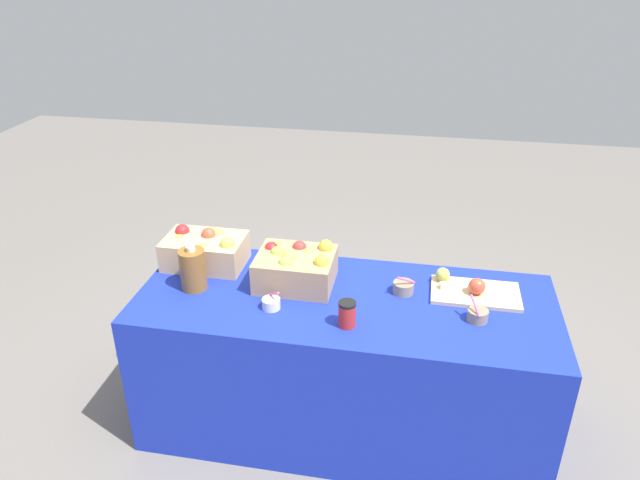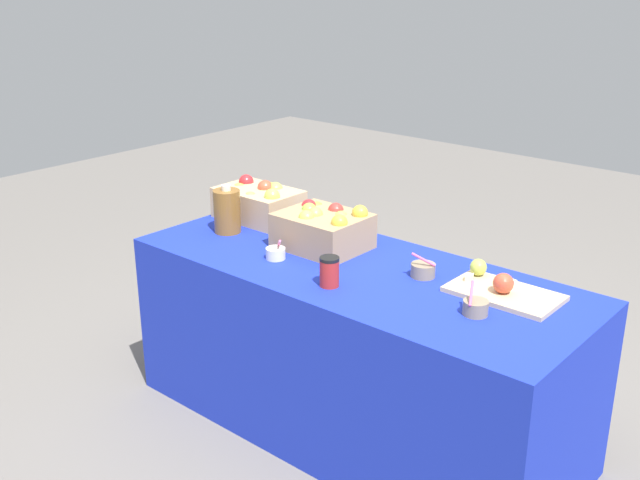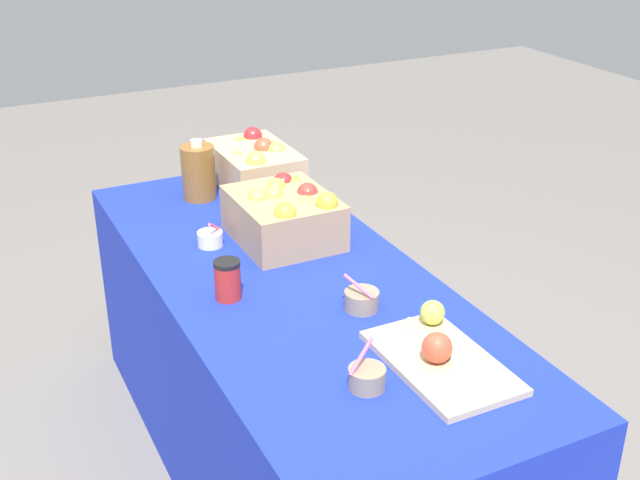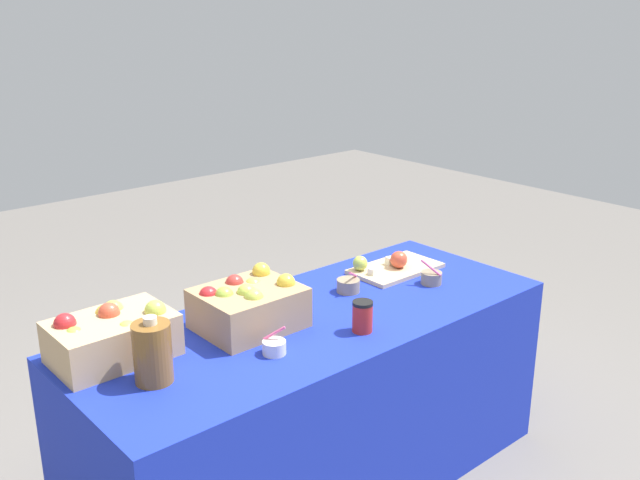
{
  "view_description": "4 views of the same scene",
  "coord_description": "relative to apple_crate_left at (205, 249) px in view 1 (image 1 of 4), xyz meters",
  "views": [
    {
      "loc": [
        0.31,
        -2.26,
        2.2
      ],
      "look_at": [
        -0.12,
        0.02,
        1.01
      ],
      "focal_mm": 33.31,
      "sensor_mm": 36.0,
      "label": 1
    },
    {
      "loc": [
        1.72,
        -2.22,
        1.88
      ],
      "look_at": [
        -0.15,
        -0.05,
        0.83
      ],
      "focal_mm": 42.49,
      "sensor_mm": 36.0,
      "label": 2
    },
    {
      "loc": [
        1.95,
        -0.87,
        1.87
      ],
      "look_at": [
        0.17,
        0.01,
        0.93
      ],
      "focal_mm": 45.96,
      "sensor_mm": 36.0,
      "label": 3
    },
    {
      "loc": [
        -1.62,
        -1.88,
        1.86
      ],
      "look_at": [
        0.02,
        -0.0,
        1.04
      ],
      "focal_mm": 40.08,
      "sensor_mm": 36.0,
      "label": 4
    }
  ],
  "objects": [
    {
      "name": "table",
      "position": [
        0.73,
        -0.19,
        -0.45
      ],
      "size": [
        1.9,
        0.76,
        0.74
      ],
      "primitive_type": "cube",
      "color": "#192DB7",
      "rests_on": "ground_plane"
    },
    {
      "name": "sample_bowl_far",
      "position": [
        1.31,
        -0.26,
        -0.05
      ],
      "size": [
        0.09,
        0.1,
        0.11
      ],
      "color": "gray",
      "rests_on": "table"
    },
    {
      "name": "sample_bowl_near",
      "position": [
        0.42,
        -0.33,
        -0.06
      ],
      "size": [
        0.08,
        0.08,
        0.09
      ],
      "color": "silver",
      "rests_on": "table"
    },
    {
      "name": "coffee_cup",
      "position": [
        0.77,
        -0.4,
        -0.02
      ],
      "size": [
        0.08,
        0.08,
        0.12
      ],
      "color": "red",
      "rests_on": "table"
    },
    {
      "name": "apple_crate_left",
      "position": [
        0.0,
        0.0,
        0.0
      ],
      "size": [
        0.39,
        0.26,
        0.18
      ],
      "color": "tan",
      "rests_on": "table"
    },
    {
      "name": "sample_bowl_mid",
      "position": [
        0.99,
        -0.09,
        -0.05
      ],
      "size": [
        0.1,
        0.1,
        0.1
      ],
      "color": "gray",
      "rests_on": "table"
    },
    {
      "name": "cutting_board_front",
      "position": [
        1.3,
        -0.05,
        -0.06
      ],
      "size": [
        0.4,
        0.24,
        0.09
      ],
      "color": "#D1B284",
      "rests_on": "table"
    },
    {
      "name": "cider_jug",
      "position": [
        0.03,
        -0.23,
        0.02
      ],
      "size": [
        0.12,
        0.12,
        0.22
      ],
      "color": "brown",
      "rests_on": "table"
    },
    {
      "name": "ground_plane",
      "position": [
        0.73,
        -0.19,
        -0.82
      ],
      "size": [
        10.0,
        10.0,
        0.0
      ],
      "primitive_type": "plane",
      "color": "slate"
    },
    {
      "name": "apple_crate_middle",
      "position": [
        0.48,
        -0.1,
        0.0
      ],
      "size": [
        0.36,
        0.3,
        0.19
      ],
      "color": "tan",
      "rests_on": "table"
    }
  ]
}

